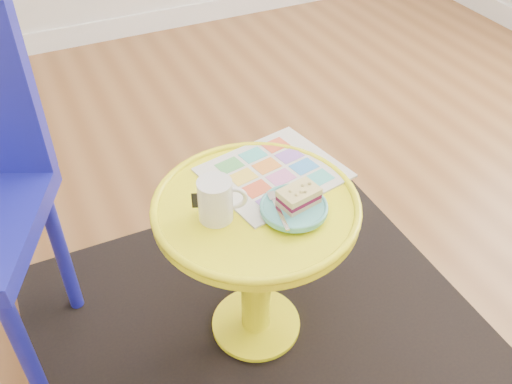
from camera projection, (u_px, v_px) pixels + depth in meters
name	position (u px, v px, depth m)	size (l,w,h in m)	color
floor	(313.00, 253.00, 1.99)	(4.00, 4.00, 0.00)	brown
rug	(256.00, 325.00, 1.75)	(1.30, 1.10, 0.01)	black
side_table	(256.00, 244.00, 1.52)	(0.53, 0.53, 0.50)	#F9F415
newspaper	(274.00, 173.00, 1.52)	(0.34, 0.29, 0.01)	silver
mug	(216.00, 199.00, 1.35)	(0.12, 0.08, 0.11)	white
plate	(294.00, 208.00, 1.39)	(0.17, 0.17, 0.02)	#55B4B2
cake_slice	(299.00, 196.00, 1.38)	(0.11, 0.08, 0.04)	#D3BC8C
fork	(278.00, 209.00, 1.38)	(0.04, 0.14, 0.00)	silver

